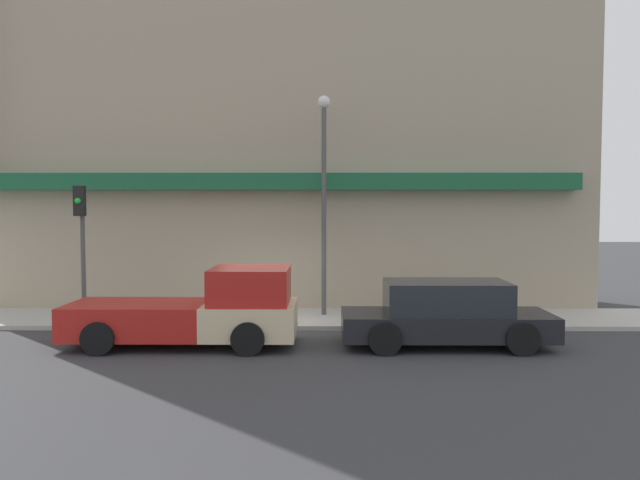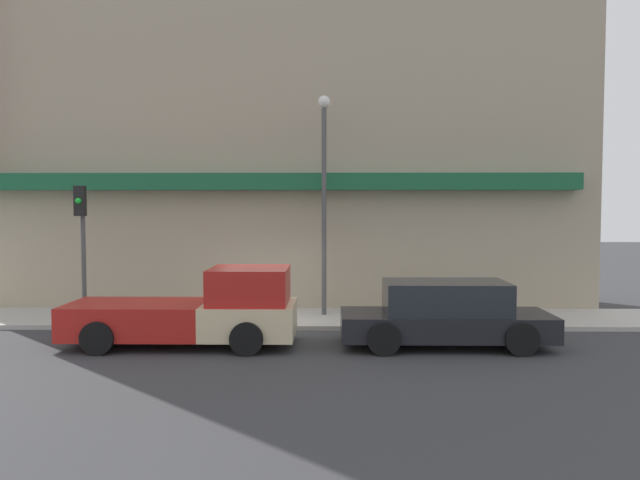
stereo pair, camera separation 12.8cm
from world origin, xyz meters
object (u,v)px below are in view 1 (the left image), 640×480
Objects in this scene: fire_hydrant at (230,309)px; street_lamp at (324,181)px; parked_car at (446,314)px; traffic_light at (81,229)px; pickup_truck at (199,312)px.

fire_hydrant is 4.50m from street_lamp.
parked_car is 8.08× the size of fire_hydrant.
pickup_truck is at bearing -31.09° from traffic_light.
street_lamp is at bearing 130.74° from parked_car.
parked_car is (5.77, 0.00, -0.06)m from pickup_truck.
traffic_light reaches higher than pickup_truck.
pickup_truck is at bearing -129.51° from street_lamp.
street_lamp is at bearing 50.62° from pickup_truck.
street_lamp is at bearing 12.08° from traffic_light.
traffic_light reaches higher than fire_hydrant.
parked_car is at bearing 0.13° from pickup_truck.
pickup_truck is at bearing -178.20° from parked_car.
fire_hydrant is (-5.46, 2.69, -0.33)m from parked_car.
traffic_light is (-9.33, 2.15, 1.91)m from parked_car.
pickup_truck is 5.77m from parked_car.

